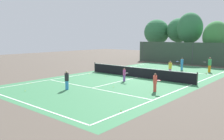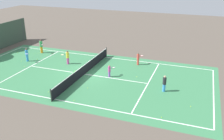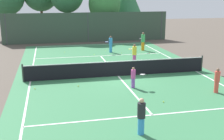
# 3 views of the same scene
# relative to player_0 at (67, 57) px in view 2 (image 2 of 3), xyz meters

# --- Properties ---
(ground_plane) EXTENTS (80.00, 80.00, 0.00)m
(ground_plane) POSITION_rel_player_0_xyz_m (-1.98, -3.01, -0.79)
(ground_plane) COLOR brown
(court_surface) EXTENTS (13.00, 25.00, 0.01)m
(court_surface) POSITION_rel_player_0_xyz_m (-1.98, -3.01, -0.79)
(court_surface) COLOR #387A4C
(court_surface) RESTS_ON ground_plane
(tennis_net) EXTENTS (11.90, 0.10, 1.10)m
(tennis_net) POSITION_rel_player_0_xyz_m (-1.98, -3.01, -0.28)
(tennis_net) COLOR #333833
(tennis_net) RESTS_ON ground_plane
(player_0) EXTENTS (0.52, 0.91, 1.53)m
(player_0) POSITION_rel_player_0_xyz_m (0.00, 0.00, 0.00)
(player_0) COLOR #D14799
(player_0) RESTS_ON ground_plane
(player_1) EXTENTS (0.83, 0.74, 1.50)m
(player_1) POSITION_rel_player_0_xyz_m (-0.81, 4.72, -0.01)
(player_1) COLOR #388CD8
(player_1) RESTS_ON ground_plane
(player_2) EXTENTS (0.31, 0.31, 1.45)m
(player_2) POSITION_rel_player_0_xyz_m (-3.02, -11.01, -0.05)
(player_2) COLOR #388CD8
(player_2) RESTS_ON ground_plane
(player_3) EXTENTS (0.80, 0.85, 1.70)m
(player_3) POSITION_rel_player_0_xyz_m (2.33, 5.01, 0.09)
(player_3) COLOR orange
(player_3) RESTS_ON ground_plane
(player_4) EXTENTS (0.83, 0.67, 1.35)m
(player_4) POSITION_rel_player_0_xyz_m (2.44, -7.31, -0.09)
(player_4) COLOR #E54C3F
(player_4) RESTS_ON ground_plane
(player_5) EXTENTS (0.81, 0.62, 1.20)m
(player_5) POSITION_rel_player_0_xyz_m (-1.69, -5.55, -0.16)
(player_5) COLOR purple
(player_5) RESTS_ON ground_plane
(ball_crate) EXTENTS (0.44, 0.37, 0.43)m
(ball_crate) POSITION_rel_player_0_xyz_m (-2.50, -2.27, -0.61)
(ball_crate) COLOR green
(ball_crate) RESTS_ON ground_plane
(tennis_ball_1) EXTENTS (0.07, 0.07, 0.07)m
(tennis_ball_1) POSITION_rel_player_0_xyz_m (-7.16, -4.61, -0.76)
(tennis_ball_1) COLOR #CCE533
(tennis_ball_1) RESTS_ON ground_plane
(tennis_ball_2) EXTENTS (0.07, 0.07, 0.07)m
(tennis_ball_2) POSITION_rel_player_0_xyz_m (1.22, 7.86, -0.76)
(tennis_ball_2) COLOR #CCE533
(tennis_ball_2) RESTS_ON ground_plane
(tennis_ball_3) EXTENTS (0.07, 0.07, 0.07)m
(tennis_ball_3) POSITION_rel_player_0_xyz_m (-4.95, -13.36, -0.76)
(tennis_ball_3) COLOR #CCE533
(tennis_ball_3) RESTS_ON ground_plane
(tennis_ball_4) EXTENTS (0.07, 0.07, 0.07)m
(tennis_ball_4) POSITION_rel_player_0_xyz_m (0.06, 4.06, -0.76)
(tennis_ball_4) COLOR #CCE533
(tennis_ball_4) RESTS_ON ground_plane
(tennis_ball_5) EXTENTS (0.07, 0.07, 0.07)m
(tennis_ball_5) POSITION_rel_player_0_xyz_m (-1.13, 5.38, -0.76)
(tennis_ball_5) COLOR #CCE533
(tennis_ball_5) RESTS_ON ground_plane
(tennis_ball_6) EXTENTS (0.07, 0.07, 0.07)m
(tennis_ball_6) POSITION_rel_player_0_xyz_m (-0.90, -8.06, -0.76)
(tennis_ball_6) COLOR #CCE533
(tennis_ball_6) RESTS_ON ground_plane
(tennis_ball_7) EXTENTS (0.07, 0.07, 0.07)m
(tennis_ball_7) POSITION_rel_player_0_xyz_m (3.33, -12.47, -0.76)
(tennis_ball_7) COLOR #CCE533
(tennis_ball_7) RESTS_ON ground_plane
(tennis_ball_8) EXTENTS (0.07, 0.07, 0.07)m
(tennis_ball_8) POSITION_rel_player_0_xyz_m (-4.74, -4.65, -0.76)
(tennis_ball_8) COLOR #CCE533
(tennis_ball_8) RESTS_ON ground_plane
(tennis_ball_9) EXTENTS (0.07, 0.07, 0.07)m
(tennis_ball_9) POSITION_rel_player_0_xyz_m (-7.18, -11.55, -0.76)
(tennis_ball_9) COLOR #CCE533
(tennis_ball_9) RESTS_ON ground_plane
(tennis_ball_10) EXTENTS (0.07, 0.07, 0.07)m
(tennis_ball_10) POSITION_rel_player_0_xyz_m (2.52, 3.62, -0.76)
(tennis_ball_10) COLOR #CCE533
(tennis_ball_10) RESTS_ON ground_plane
(tennis_ball_11) EXTENTS (0.07, 0.07, 0.07)m
(tennis_ball_11) POSITION_rel_player_0_xyz_m (-6.60, -1.89, -0.76)
(tennis_ball_11) COLOR #CCE533
(tennis_ball_11) RESTS_ON ground_plane
(tennis_ball_12) EXTENTS (0.07, 0.07, 0.07)m
(tennis_ball_12) POSITION_rel_player_0_xyz_m (2.16, -2.38, -0.76)
(tennis_ball_12) COLOR #CCE533
(tennis_ball_12) RESTS_ON ground_plane
(tennis_ball_13) EXTENTS (0.07, 0.07, 0.07)m
(tennis_ball_13) POSITION_rel_player_0_xyz_m (-2.44, 3.94, -0.76)
(tennis_ball_13) COLOR #CCE533
(tennis_ball_13) RESTS_ON ground_plane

